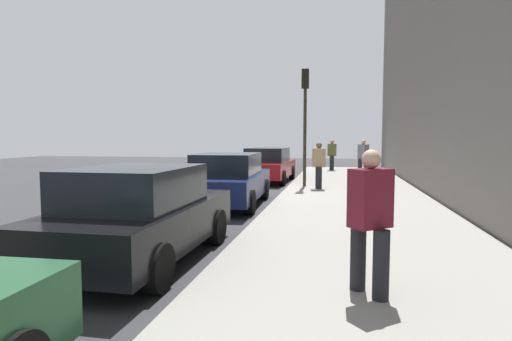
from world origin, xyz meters
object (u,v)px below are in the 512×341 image
object	(u,v)px
pedestrian_tan_coat	(319,164)
pedestrian_burgundy_coat	(370,218)
rolling_suitcase	(332,165)
parked_car_navy	(229,180)
parked_car_black	(140,215)
pedestrian_grey_coat	(363,157)
pedestrian_olive_coat	(332,154)
traffic_light_pole	(305,107)
parked_car_red	(268,165)

from	to	relation	value
pedestrian_tan_coat	pedestrian_burgundy_coat	bearing A→B (deg)	-174.48
pedestrian_burgundy_coat	rolling_suitcase	xyz separation A→B (m)	(19.47, 0.63, -0.61)
parked_car_navy	pedestrian_tan_coat	size ratio (longest dim) A/B	2.76
parked_car_navy	parked_car_black	bearing A→B (deg)	-179.94
pedestrian_burgundy_coat	pedestrian_grey_coat	world-z (taller)	pedestrian_grey_coat
pedestrian_grey_coat	rolling_suitcase	world-z (taller)	pedestrian_grey_coat
pedestrian_olive_coat	traffic_light_pole	distance (m)	8.37
pedestrian_tan_coat	rolling_suitcase	bearing A→B (deg)	-2.24
parked_car_navy	pedestrian_olive_coat	world-z (taller)	pedestrian_olive_coat
pedestrian_burgundy_coat	pedestrian_tan_coat	bearing A→B (deg)	5.52
parked_car_red	traffic_light_pole	xyz separation A→B (m)	(-2.54, -1.77, 2.32)
pedestrian_tan_coat	traffic_light_pole	world-z (taller)	traffic_light_pole
pedestrian_grey_coat	traffic_light_pole	xyz separation A→B (m)	(-4.58, 2.40, 2.01)
parked_car_red	rolling_suitcase	size ratio (longest dim) A/B	4.97
parked_car_red	pedestrian_burgundy_coat	world-z (taller)	pedestrian_burgundy_coat
pedestrian_burgundy_coat	pedestrian_tan_coat	size ratio (longest dim) A/B	1.02
pedestrian_olive_coat	pedestrian_tan_coat	distance (m)	8.81
parked_car_navy	parked_car_red	world-z (taller)	same
parked_car_red	rolling_suitcase	bearing A→B (deg)	-24.42
pedestrian_grey_coat	traffic_light_pole	world-z (taller)	traffic_light_pole
parked_car_navy	pedestrian_burgundy_coat	size ratio (longest dim) A/B	2.70
parked_car_navy	pedestrian_burgundy_coat	xyz separation A→B (m)	(-6.83, -3.41, 0.29)
pedestrian_grey_coat	traffic_light_pole	size ratio (longest dim) A/B	0.40
parked_car_red	pedestrian_grey_coat	distance (m)	4.66
parked_car_black	pedestrian_grey_coat	size ratio (longest dim) A/B	2.41
parked_car_black	pedestrian_olive_coat	xyz separation A→B (m)	(17.90, -2.78, 0.29)
parked_car_black	pedestrian_grey_coat	world-z (taller)	pedestrian_grey_coat
pedestrian_grey_coat	parked_car_red	bearing A→B (deg)	116.01
pedestrian_tan_coat	pedestrian_grey_coat	bearing A→B (deg)	-19.18
parked_car_black	parked_car_red	xyz separation A→B (m)	(12.36, -0.08, 0.00)
parked_car_red	traffic_light_pole	size ratio (longest dim) A/B	1.05
parked_car_red	pedestrian_olive_coat	xyz separation A→B (m)	(5.53, -2.70, 0.29)
pedestrian_tan_coat	parked_car_black	bearing A→B (deg)	165.17
pedestrian_olive_coat	parked_car_black	bearing A→B (deg)	171.18
pedestrian_olive_coat	pedestrian_tan_coat	size ratio (longest dim) A/B	1.03
parked_car_red	pedestrian_olive_coat	bearing A→B (deg)	-26.00
rolling_suitcase	traffic_light_pole	bearing A→B (deg)	173.83
parked_car_navy	traffic_light_pole	size ratio (longest dim) A/B	1.05
parked_car_navy	traffic_light_pole	bearing A→B (deg)	-23.95
parked_car_navy	rolling_suitcase	xyz separation A→B (m)	(12.64, -2.77, -0.33)
pedestrian_burgundy_coat	pedestrian_olive_coat	bearing A→B (deg)	1.87
pedestrian_burgundy_coat	pedestrian_tan_coat	distance (m)	10.32
rolling_suitcase	pedestrian_olive_coat	bearing A→B (deg)	-178.39
parked_car_black	pedestrian_grey_coat	bearing A→B (deg)	-16.46
parked_car_red	pedestrian_tan_coat	xyz separation A→B (m)	(-3.28, -2.33, 0.27)
pedestrian_grey_coat	pedestrian_tan_coat	xyz separation A→B (m)	(-5.31, 1.85, -0.04)
pedestrian_olive_coat	traffic_light_pole	world-z (taller)	traffic_light_pole
parked_car_black	parked_car_navy	xyz separation A→B (m)	(5.64, 0.01, 0.00)
parked_car_red	pedestrian_grey_coat	xyz separation A→B (m)	(2.04, -4.18, 0.31)
parked_car_red	pedestrian_burgundy_coat	bearing A→B (deg)	-166.23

